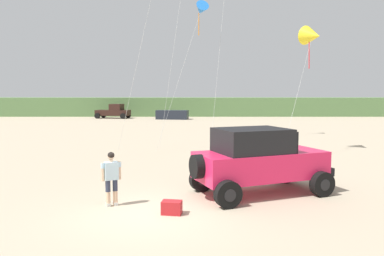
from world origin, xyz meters
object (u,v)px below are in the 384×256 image
at_px(distant_sedan, 174,115).
at_px(jeep, 261,159).
at_px(kite_red_delta, 203,10).
at_px(kite_purple_stunt, 314,36).
at_px(distant_pickup, 116,111).
at_px(person_watching, 113,176).
at_px(cooler_box, 173,207).

bearing_deg(distant_sedan, jeep, -73.73).
bearing_deg(kite_red_delta, kite_purple_stunt, -26.10).
relative_size(kite_red_delta, kite_purple_stunt, 1.26).
bearing_deg(jeep, distant_pickup, 108.66).
height_order(distant_pickup, kite_red_delta, kite_red_delta).
height_order(person_watching, cooler_box, person_watching).
bearing_deg(person_watching, distant_pickup, 101.81).
height_order(person_watching, distant_sedan, person_watching).
height_order(jeep, kite_red_delta, kite_red_delta).
distance_m(cooler_box, kite_red_delta, 16.72).
distance_m(jeep, person_watching, 4.92).
distance_m(person_watching, kite_purple_stunt, 15.12).
xyz_separation_m(distant_pickup, distant_sedan, (8.22, -1.97, -0.34)).
relative_size(person_watching, distant_pickup, 0.34).
relative_size(jeep, cooler_box, 8.92).
height_order(cooler_box, kite_purple_stunt, kite_purple_stunt).
xyz_separation_m(kite_red_delta, kite_purple_stunt, (6.28, -3.08, -2.13)).
relative_size(person_watching, cooler_box, 2.98).
relative_size(jeep, kite_purple_stunt, 0.67).
bearing_deg(distant_pickup, cooler_box, -75.92).
height_order(person_watching, kite_purple_stunt, kite_purple_stunt).
bearing_deg(jeep, kite_purple_stunt, 63.14).
xyz_separation_m(distant_pickup, kite_purple_stunt, (17.73, -29.82, 5.77)).
relative_size(cooler_box, distant_pickup, 0.12).
distance_m(distant_sedan, kite_purple_stunt, 30.06).
bearing_deg(cooler_box, person_watching, 166.69).
distance_m(jeep, kite_purple_stunt, 11.56).
distance_m(cooler_box, kite_purple_stunt, 14.94).
distance_m(person_watching, cooler_box, 2.16).
xyz_separation_m(jeep, distant_sedan, (-4.92, 36.92, -0.60)).
relative_size(cooler_box, kite_purple_stunt, 0.08).
bearing_deg(kite_red_delta, distant_sedan, 97.44).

